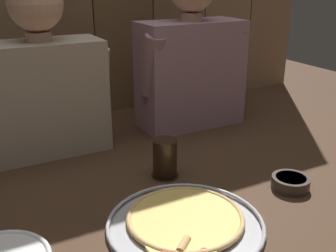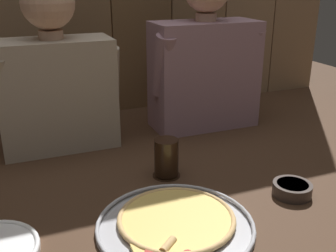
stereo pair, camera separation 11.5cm
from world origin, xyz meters
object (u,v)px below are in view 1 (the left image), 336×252
(pizza_tray, at_px, (185,222))
(diner_left, at_px, (43,76))
(dipping_bowl, at_px, (291,182))
(diner_right, at_px, (191,56))
(drinking_glass, at_px, (165,158))

(pizza_tray, bearing_deg, diner_left, 106.86)
(diner_left, bearing_deg, dipping_bowl, -47.55)
(pizza_tray, relative_size, dipping_bowl, 3.58)
(dipping_bowl, distance_m, diner_left, 0.86)
(pizza_tray, relative_size, diner_right, 0.62)
(dipping_bowl, relative_size, diner_left, 0.18)
(drinking_glass, relative_size, dipping_bowl, 1.10)
(diner_right, bearing_deg, diner_left, 179.99)
(dipping_bowl, xyz_separation_m, diner_left, (-0.55, 0.60, 0.25))
(drinking_glass, bearing_deg, pizza_tray, -106.88)
(pizza_tray, distance_m, diner_right, 0.78)
(pizza_tray, height_order, drinking_glass, drinking_glass)
(diner_right, bearing_deg, drinking_glass, -130.17)
(dipping_bowl, bearing_deg, pizza_tray, -177.35)
(drinking_glass, height_order, diner_right, diner_right)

